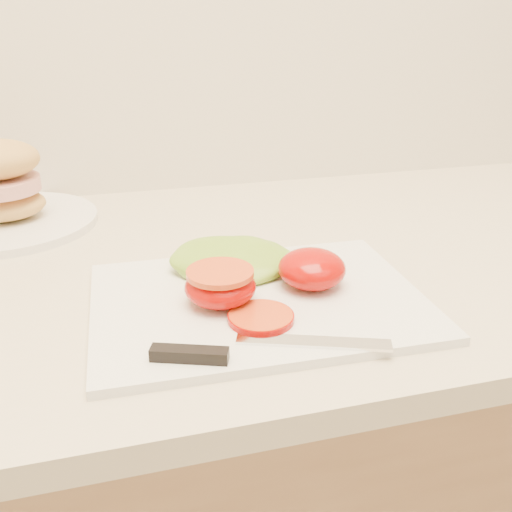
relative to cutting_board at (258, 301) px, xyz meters
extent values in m
cube|color=white|center=(0.00, 0.00, 0.00)|extent=(0.36, 0.27, 0.01)
ellipsoid|color=#B20C00|center=(0.07, 0.01, 0.03)|extent=(0.08, 0.08, 0.04)
ellipsoid|color=#B20C00|center=(-0.04, 0.00, 0.02)|extent=(0.08, 0.08, 0.04)
cylinder|color=red|center=(-0.04, 0.00, 0.04)|extent=(0.07, 0.07, 0.01)
cylinder|color=#D95B25|center=(-0.01, -0.05, 0.01)|extent=(0.07, 0.07, 0.01)
ellipsoid|color=#84B32F|center=(-0.01, 0.07, 0.02)|extent=(0.17, 0.13, 0.03)
cube|color=silver|center=(0.03, -0.10, 0.01)|extent=(0.14, 0.07, 0.00)
cube|color=black|center=(-0.09, -0.10, 0.01)|extent=(0.07, 0.04, 0.01)
cylinder|color=white|center=(-0.30, 0.34, 0.00)|extent=(0.26, 0.26, 0.01)
ellipsoid|color=tan|center=(-0.30, 0.34, 0.03)|extent=(0.12, 0.10, 0.04)
camera|label=1|loc=(-0.15, -0.53, 0.30)|focal=40.00mm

